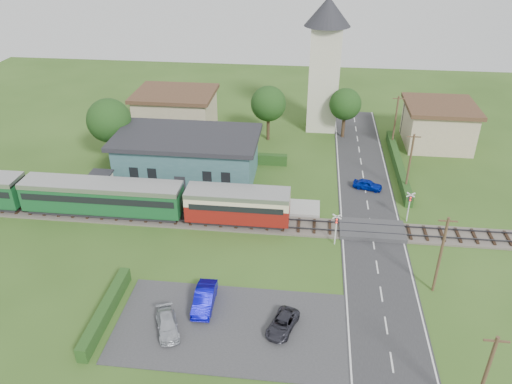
# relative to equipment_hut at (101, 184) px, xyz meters

# --- Properties ---
(ground) EXTENTS (120.00, 120.00, 0.00)m
(ground) POSITION_rel_equipment_hut_xyz_m (18.00, -5.20, -1.75)
(ground) COLOR #2D4C19
(railway_track) EXTENTS (76.00, 3.20, 0.49)m
(railway_track) POSITION_rel_equipment_hut_xyz_m (18.00, -3.20, -1.64)
(railway_track) COLOR #4C443D
(railway_track) RESTS_ON ground
(road) EXTENTS (6.00, 70.00, 0.05)m
(road) POSITION_rel_equipment_hut_xyz_m (28.00, -5.20, -1.72)
(road) COLOR #28282B
(road) RESTS_ON ground
(car_park) EXTENTS (17.00, 9.00, 0.08)m
(car_park) POSITION_rel_equipment_hut_xyz_m (16.50, -17.20, -1.71)
(car_park) COLOR #333335
(car_park) RESTS_ON ground
(crossing_deck) EXTENTS (6.20, 3.40, 0.45)m
(crossing_deck) POSITION_rel_equipment_hut_xyz_m (28.00, -3.20, -1.52)
(crossing_deck) COLOR #333335
(crossing_deck) RESTS_ON ground
(platform) EXTENTS (30.00, 3.00, 0.45)m
(platform) POSITION_rel_equipment_hut_xyz_m (8.00, 0.00, -1.52)
(platform) COLOR gray
(platform) RESTS_ON ground
(equipment_hut) EXTENTS (2.30, 2.30, 2.55)m
(equipment_hut) POSITION_rel_equipment_hut_xyz_m (0.00, 0.00, 0.00)
(equipment_hut) COLOR beige
(equipment_hut) RESTS_ON platform
(station_building) EXTENTS (16.00, 9.00, 5.30)m
(station_building) POSITION_rel_equipment_hut_xyz_m (8.00, 5.79, 0.95)
(station_building) COLOR #406B6F
(station_building) RESTS_ON ground
(train) EXTENTS (43.20, 2.90, 3.40)m
(train) POSITION_rel_equipment_hut_xyz_m (-1.75, -3.20, 0.43)
(train) COLOR #232328
(train) RESTS_ON ground
(church_tower) EXTENTS (6.00, 6.00, 17.60)m
(church_tower) POSITION_rel_equipment_hut_xyz_m (23.00, 22.80, 8.48)
(church_tower) COLOR beige
(church_tower) RESTS_ON ground
(house_west) EXTENTS (10.80, 8.80, 5.50)m
(house_west) POSITION_rel_equipment_hut_xyz_m (3.00, 19.80, 1.04)
(house_west) COLOR tan
(house_west) RESTS_ON ground
(house_east) EXTENTS (8.80, 8.80, 5.50)m
(house_east) POSITION_rel_equipment_hut_xyz_m (38.00, 18.80, 1.05)
(house_east) COLOR tan
(house_east) RESTS_ON ground
(hedge_carpark) EXTENTS (0.80, 9.00, 1.20)m
(hedge_carpark) POSITION_rel_equipment_hut_xyz_m (7.00, -17.20, -1.15)
(hedge_carpark) COLOR #193814
(hedge_carpark) RESTS_ON ground
(hedge_roadside) EXTENTS (0.80, 18.00, 1.20)m
(hedge_roadside) POSITION_rel_equipment_hut_xyz_m (32.20, 10.80, -1.15)
(hedge_roadside) COLOR #193814
(hedge_roadside) RESTS_ON ground
(hedge_station) EXTENTS (22.00, 0.80, 1.30)m
(hedge_station) POSITION_rel_equipment_hut_xyz_m (8.00, 10.30, -1.10)
(hedge_station) COLOR #193814
(hedge_station) RESTS_ON ground
(tree_a) EXTENTS (5.20, 5.20, 8.00)m
(tree_a) POSITION_rel_equipment_hut_xyz_m (-2.00, 8.80, 3.63)
(tree_a) COLOR #332316
(tree_a) RESTS_ON ground
(tree_b) EXTENTS (4.60, 4.60, 7.34)m
(tree_b) POSITION_rel_equipment_hut_xyz_m (16.00, 17.80, 3.27)
(tree_b) COLOR #332316
(tree_b) RESTS_ON ground
(tree_c) EXTENTS (4.20, 4.20, 6.78)m
(tree_c) POSITION_rel_equipment_hut_xyz_m (26.00, 19.80, 2.91)
(tree_c) COLOR #332316
(tree_c) RESTS_ON ground
(utility_pole_a) EXTENTS (1.40, 0.22, 7.00)m
(utility_pole_a) POSITION_rel_equipment_hut_xyz_m (32.20, -23.20, 1.88)
(utility_pole_a) COLOR #473321
(utility_pole_a) RESTS_ON ground
(utility_pole_b) EXTENTS (1.40, 0.22, 7.00)m
(utility_pole_b) POSITION_rel_equipment_hut_xyz_m (32.20, -11.20, 1.88)
(utility_pole_b) COLOR #473321
(utility_pole_b) RESTS_ON ground
(utility_pole_c) EXTENTS (1.40, 0.22, 7.00)m
(utility_pole_c) POSITION_rel_equipment_hut_xyz_m (32.20, 4.80, 1.88)
(utility_pole_c) COLOR #473321
(utility_pole_c) RESTS_ON ground
(utility_pole_d) EXTENTS (1.40, 0.22, 7.00)m
(utility_pole_d) POSITION_rel_equipment_hut_xyz_m (32.20, 16.80, 1.88)
(utility_pole_d) COLOR #473321
(utility_pole_d) RESTS_ON ground
(crossing_signal_near) EXTENTS (0.84, 0.28, 3.28)m
(crossing_signal_near) POSITION_rel_equipment_hut_xyz_m (24.40, -5.61, 0.39)
(crossing_signal_near) COLOR silver
(crossing_signal_near) RESTS_ON ground
(crossing_signal_far) EXTENTS (0.84, 0.28, 3.28)m
(crossing_signal_far) POSITION_rel_equipment_hut_xyz_m (31.60, -0.81, 0.39)
(crossing_signal_far) COLOR silver
(crossing_signal_far) RESTS_ON ground
(streetlamp_west) EXTENTS (0.30, 0.30, 5.15)m
(streetlamp_west) POSITION_rel_equipment_hut_xyz_m (-4.00, 14.80, 1.29)
(streetlamp_west) COLOR #3F3F47
(streetlamp_west) RESTS_ON ground
(streetlamp_east) EXTENTS (0.30, 0.30, 5.15)m
(streetlamp_east) POSITION_rel_equipment_hut_xyz_m (34.00, 21.80, 1.29)
(streetlamp_east) COLOR #3F3F47
(streetlamp_east) RESTS_ON ground
(car_on_road) EXTENTS (3.38, 2.07, 1.08)m
(car_on_road) POSITION_rel_equipment_hut_xyz_m (28.21, 5.32, -1.16)
(car_on_road) COLOR #021899
(car_on_road) RESTS_ON road
(car_park_blue) EXTENTS (1.55, 4.19, 1.37)m
(car_park_blue) POSITION_rel_equipment_hut_xyz_m (14.17, -15.16, -0.98)
(car_park_blue) COLOR #04049F
(car_park_blue) RESTS_ON car_park
(car_park_silver) EXTENTS (2.73, 3.91, 1.05)m
(car_park_silver) POSITION_rel_equipment_hut_xyz_m (12.00, -18.04, -1.14)
(car_park_silver) COLOR #A9ACB5
(car_park_silver) RESTS_ON car_park
(car_park_dark) EXTENTS (2.63, 3.85, 0.98)m
(car_park_dark) POSITION_rel_equipment_hut_xyz_m (20.35, -16.95, -1.18)
(car_park_dark) COLOR #25252E
(car_park_dark) RESTS_ON car_park
(pedestrian_near) EXTENTS (0.66, 0.45, 1.77)m
(pedestrian_near) POSITION_rel_equipment_hut_xyz_m (14.45, -0.23, -0.41)
(pedestrian_near) COLOR gray
(pedestrian_near) RESTS_ON platform
(pedestrian_far) EXTENTS (0.89, 1.01, 1.74)m
(pedestrian_far) POSITION_rel_equipment_hut_xyz_m (1.11, -0.01, -0.43)
(pedestrian_far) COLOR gray
(pedestrian_far) RESTS_ON platform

